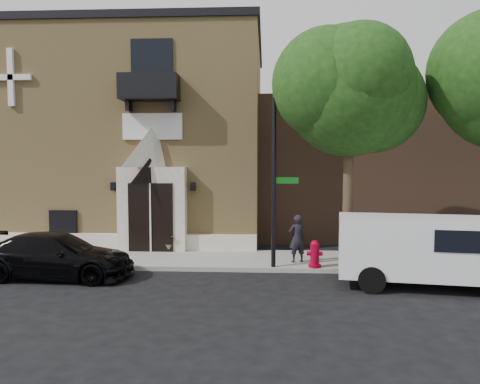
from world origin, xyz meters
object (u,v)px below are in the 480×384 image
object	(u,v)px
black_sedan	(56,256)
dumpster	(403,249)
fire_hydrant	(315,254)
street_sign	(274,183)
pedestrian_near	(297,239)
cargo_van	(434,249)

from	to	relation	value
black_sedan	dumpster	xyz separation A→B (m)	(10.92, 1.63, 0.00)
black_sedan	fire_hydrant	world-z (taller)	black_sedan
street_sign	pedestrian_near	distance (m)	2.21
dumpster	pedestrian_near	xyz separation A→B (m)	(-3.44, 0.31, 0.27)
black_sedan	cargo_van	size ratio (longest dim) A/B	0.92
cargo_van	dumpster	xyz separation A→B (m)	(-0.24, 2.13, -0.42)
pedestrian_near	fire_hydrant	bearing A→B (deg)	107.95
cargo_van	street_sign	bearing A→B (deg)	167.36
pedestrian_near	dumpster	bearing A→B (deg)	157.41
cargo_van	pedestrian_near	xyz separation A→B (m)	(-3.68, 2.44, -0.16)
cargo_van	fire_hydrant	distance (m)	3.63
black_sedan	street_sign	world-z (taller)	street_sign
fire_hydrant	pedestrian_near	size ratio (longest dim) A/B	0.55
black_sedan	pedestrian_near	xyz separation A→B (m)	(7.48, 1.94, 0.27)
street_sign	fire_hydrant	distance (m)	2.66
black_sedan	cargo_van	bearing A→B (deg)	-90.01
black_sedan	fire_hydrant	size ratio (longest dim) A/B	5.36
cargo_van	pedestrian_near	size ratio (longest dim) A/B	3.17
street_sign	cargo_van	bearing A→B (deg)	-17.14
dumpster	pedestrian_near	distance (m)	3.46
dumpster	cargo_van	bearing A→B (deg)	-91.68
black_sedan	pedestrian_near	bearing A→B (deg)	-72.91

